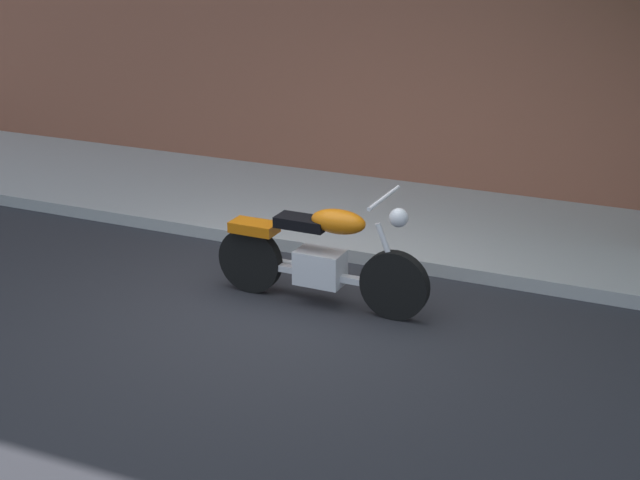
{
  "coord_description": "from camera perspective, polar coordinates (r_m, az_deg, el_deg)",
  "views": [
    {
      "loc": [
        3.47,
        -7.01,
        3.57
      ],
      "look_at": [
        0.23,
        0.22,
        0.63
      ],
      "focal_mm": 52.39,
      "sensor_mm": 36.0,
      "label": 1
    }
  ],
  "objects": [
    {
      "name": "ground_plane",
      "position": [
        8.6,
        -1.99,
        -4.23
      ],
      "size": [
        60.0,
        60.0,
        0.0
      ],
      "primitive_type": "plane",
      "color": "#28282D"
    },
    {
      "name": "sidewalk",
      "position": [
        10.78,
        4.04,
        1.32
      ],
      "size": [
        18.65,
        2.57,
        0.14
      ],
      "primitive_type": "cube",
      "color": "#A7A7A7",
      "rests_on": "ground"
    },
    {
      "name": "motorcycle",
      "position": [
        8.51,
        0.01,
        -1.01
      ],
      "size": [
        2.1,
        0.7,
        1.14
      ],
      "color": "black",
      "rests_on": "ground"
    }
  ]
}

